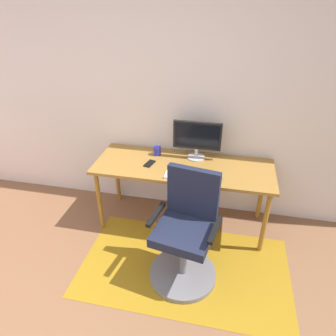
{
  "coord_description": "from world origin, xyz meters",
  "views": [
    {
      "loc": [
        0.85,
        -0.72,
        2.18
      ],
      "look_at": [
        0.37,
        1.56,
        0.81
      ],
      "focal_mm": 32.34,
      "sensor_mm": 36.0,
      "label": 1
    }
  ],
  "objects_px": {
    "desk": "(183,171)",
    "cell_phone": "(150,164)",
    "keyboard": "(188,177)",
    "computer_mouse": "(219,178)",
    "coffee_cup": "(157,151)",
    "office_chair": "(186,239)",
    "monitor": "(197,137)"
  },
  "relations": [
    {
      "from": "keyboard",
      "to": "office_chair",
      "type": "relative_size",
      "value": 0.43
    },
    {
      "from": "cell_phone",
      "to": "keyboard",
      "type": "bearing_deg",
      "value": -8.87
    },
    {
      "from": "computer_mouse",
      "to": "office_chair",
      "type": "relative_size",
      "value": 0.1
    },
    {
      "from": "desk",
      "to": "keyboard",
      "type": "relative_size",
      "value": 4.05
    },
    {
      "from": "desk",
      "to": "cell_phone",
      "type": "xyz_separation_m",
      "value": [
        -0.33,
        -0.04,
        0.07
      ]
    },
    {
      "from": "cell_phone",
      "to": "office_chair",
      "type": "height_order",
      "value": "office_chair"
    },
    {
      "from": "desk",
      "to": "keyboard",
      "type": "xyz_separation_m",
      "value": [
        0.08,
        -0.21,
        0.07
      ]
    },
    {
      "from": "desk",
      "to": "keyboard",
      "type": "bearing_deg",
      "value": -69.57
    },
    {
      "from": "coffee_cup",
      "to": "desk",
      "type": "bearing_deg",
      "value": -28.37
    },
    {
      "from": "keyboard",
      "to": "office_chair",
      "type": "bearing_deg",
      "value": -82.41
    },
    {
      "from": "keyboard",
      "to": "computer_mouse",
      "type": "xyz_separation_m",
      "value": [
        0.28,
        0.02,
        0.01
      ]
    },
    {
      "from": "monitor",
      "to": "computer_mouse",
      "type": "xyz_separation_m",
      "value": [
        0.25,
        -0.37,
        -0.21
      ]
    },
    {
      "from": "monitor",
      "to": "cell_phone",
      "type": "relative_size",
      "value": 3.39
    },
    {
      "from": "keyboard",
      "to": "cell_phone",
      "type": "bearing_deg",
      "value": 157.52
    },
    {
      "from": "keyboard",
      "to": "computer_mouse",
      "type": "bearing_deg",
      "value": 4.0
    },
    {
      "from": "monitor",
      "to": "computer_mouse",
      "type": "height_order",
      "value": "monitor"
    },
    {
      "from": "monitor",
      "to": "office_chair",
      "type": "bearing_deg",
      "value": -87.39
    },
    {
      "from": "desk",
      "to": "cell_phone",
      "type": "height_order",
      "value": "cell_phone"
    },
    {
      "from": "desk",
      "to": "cell_phone",
      "type": "bearing_deg",
      "value": -172.31
    },
    {
      "from": "computer_mouse",
      "to": "cell_phone",
      "type": "height_order",
      "value": "computer_mouse"
    },
    {
      "from": "computer_mouse",
      "to": "office_chair",
      "type": "bearing_deg",
      "value": -114.29
    },
    {
      "from": "computer_mouse",
      "to": "cell_phone",
      "type": "bearing_deg",
      "value": 167.64
    },
    {
      "from": "keyboard",
      "to": "coffee_cup",
      "type": "xyz_separation_m",
      "value": [
        -0.38,
        0.38,
        0.04
      ]
    },
    {
      "from": "desk",
      "to": "keyboard",
      "type": "distance_m",
      "value": 0.24
    },
    {
      "from": "desk",
      "to": "computer_mouse",
      "type": "height_order",
      "value": "computer_mouse"
    },
    {
      "from": "desk",
      "to": "coffee_cup",
      "type": "distance_m",
      "value": 0.36
    },
    {
      "from": "desk",
      "to": "cell_phone",
      "type": "distance_m",
      "value": 0.34
    },
    {
      "from": "computer_mouse",
      "to": "monitor",
      "type": "bearing_deg",
      "value": 124.37
    },
    {
      "from": "monitor",
      "to": "computer_mouse",
      "type": "bearing_deg",
      "value": -55.63
    },
    {
      "from": "office_chair",
      "to": "computer_mouse",
      "type": "bearing_deg",
      "value": 75.77
    },
    {
      "from": "coffee_cup",
      "to": "office_chair",
      "type": "height_order",
      "value": "office_chair"
    },
    {
      "from": "computer_mouse",
      "to": "coffee_cup",
      "type": "bearing_deg",
      "value": 151.45
    }
  ]
}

